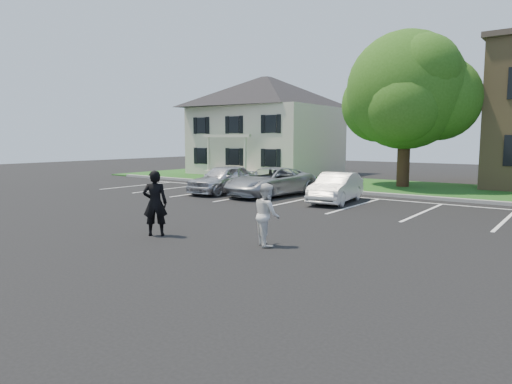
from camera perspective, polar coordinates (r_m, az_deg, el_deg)
ground_plane at (r=12.78m, az=-2.68°, el=-6.00°), size 90.00×90.00×0.00m
curb at (r=23.21m, az=16.33°, el=-0.34°), size 40.00×0.30×0.15m
grass_strip at (r=26.99m, az=19.25°, el=0.43°), size 44.00×8.00×0.08m
stall_lines at (r=19.91m, az=17.08°, el=-1.69°), size 34.00×5.36×0.01m
house at (r=36.27m, az=1.26°, el=8.30°), size 10.30×9.22×7.60m
tree at (r=27.60m, az=18.48°, el=11.63°), size 7.80×7.20×8.80m
man_black_suit at (r=13.48m, az=-12.50°, el=-1.36°), size 0.82×0.80×1.90m
man_white_shirt at (r=11.97m, az=1.37°, el=-2.82°), size 1.02×1.00×1.65m
car_silver_west at (r=23.57m, az=-4.01°, el=1.63°), size 1.78×4.34×1.47m
car_silver_minivan at (r=22.42m, az=1.79°, el=1.30°), size 2.94×5.30×1.40m
car_white_sedan at (r=20.39m, az=9.98°, el=0.53°), size 1.95×4.14×1.31m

